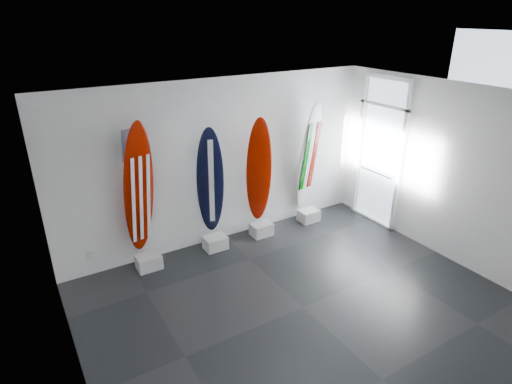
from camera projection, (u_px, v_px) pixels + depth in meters
floor at (303, 307)px, 6.20m from camera, size 6.00×6.00×0.00m
ceiling at (314, 102)px, 5.02m from camera, size 6.00×6.00×0.00m
wall_back at (222, 163)px, 7.57m from camera, size 6.00×0.00×6.00m
wall_front at (487, 326)px, 3.65m from camera, size 6.00×0.00×6.00m
wall_left at (67, 286)px, 4.18m from camera, size 0.00×5.00×5.00m
wall_right at (451, 174)px, 7.04m from camera, size 0.00×5.00×5.00m
display_block_usa at (149, 262)px, 7.10m from camera, size 0.40×0.30×0.24m
surfboard_usa at (139, 190)px, 6.68m from camera, size 0.62×0.56×2.32m
display_block_navy at (215, 243)px, 7.70m from camera, size 0.40×0.30×0.24m
surfboard_navy at (210, 182)px, 7.32m from camera, size 0.59×0.57×2.07m
display_block_swiss at (262, 229)px, 8.17m from camera, size 0.40×0.30×0.24m
surfboard_swiss at (259, 171)px, 7.79m from camera, size 0.56×0.48×2.09m
display_block_italy at (309, 215)px, 8.72m from camera, size 0.40×0.30×0.24m
surfboard_italy at (309, 156)px, 8.31m from camera, size 0.59×0.49×2.27m
wall_outlet at (90, 256)px, 6.84m from camera, size 0.09×0.02×0.13m
glass_door at (380, 154)px, 8.27m from camera, size 0.12×1.16×2.85m
balcony at (418, 184)px, 9.27m from camera, size 2.80×2.20×1.20m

